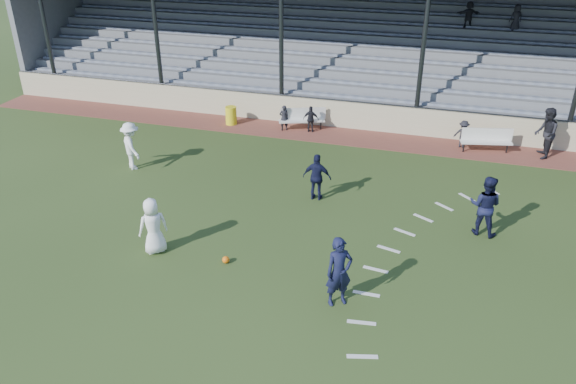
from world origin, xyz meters
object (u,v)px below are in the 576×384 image
object	(u,v)px
trash_bin	(231,115)
player_white_lead	(153,226)
player_navy_lead	(339,272)
bench_left	(302,117)
official	(546,133)
bench_right	(487,138)
football	(226,260)

from	to	relation	value
trash_bin	player_white_lead	world-z (taller)	player_white_lead
player_navy_lead	bench_left	bearing A→B (deg)	74.70
player_white_lead	official	world-z (taller)	official
bench_left	bench_right	distance (m)	7.71
bench_left	bench_right	size ratio (longest dim) A/B	0.98
player_navy_lead	football	bearing A→B (deg)	131.55
bench_left	player_navy_lead	distance (m)	12.03
football	player_navy_lead	size ratio (longest dim) A/B	0.11
player_navy_lead	official	distance (m)	12.52
trash_bin	official	world-z (taller)	official
bench_right	official	size ratio (longest dim) A/B	1.02
bench_right	football	distance (m)	12.46
football	official	bearing A→B (deg)	48.11
player_navy_lead	bench_right	bearing A→B (deg)	36.78
football	player_white_lead	size ratio (longest dim) A/B	0.12
football	trash_bin	bearing A→B (deg)	110.72
bench_left	trash_bin	world-z (taller)	bench_left
bench_right	official	xyz separation A→B (m)	(2.12, 0.01, 0.44)
football	bench_left	bearing A→B (deg)	93.39
bench_right	football	world-z (taller)	bench_right
football	player_white_lead	bearing A→B (deg)	-179.38
football	player_white_lead	xyz separation A→B (m)	(-2.16, -0.02, 0.75)
bench_right	player_navy_lead	xyz separation A→B (m)	(-3.71, -11.06, 0.36)
player_navy_lead	official	size ratio (longest dim) A/B	0.94
football	player_navy_lead	bearing A→B (deg)	-13.78
trash_bin	player_white_lead	xyz separation A→B (m)	(1.71, -10.25, 0.43)
bench_left	official	bearing A→B (deg)	-23.09
football	player_white_lead	distance (m)	2.29
player_white_lead	player_navy_lead	distance (m)	5.59
football	official	distance (m)	13.80
bench_left	player_white_lead	distance (m)	10.66
trash_bin	player_navy_lead	bearing A→B (deg)	-56.79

